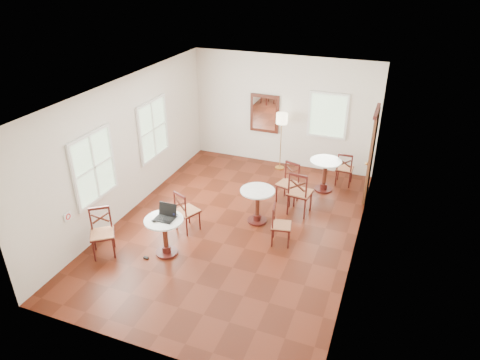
% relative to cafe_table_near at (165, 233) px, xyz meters
% --- Properties ---
extents(ground, '(7.00, 7.00, 0.00)m').
position_rel_cafe_table_near_xyz_m(ground, '(0.91, 1.34, -0.49)').
color(ground, '#521C0E').
rests_on(ground, ground).
extents(room_shell, '(5.02, 7.02, 3.01)m').
position_rel_cafe_table_near_xyz_m(room_shell, '(0.85, 1.61, 1.40)').
color(room_shell, silver).
rests_on(room_shell, ground).
extents(cafe_table_near, '(0.75, 0.75, 0.79)m').
position_rel_cafe_table_near_xyz_m(cafe_table_near, '(0.00, 0.00, 0.00)').
color(cafe_table_near, '#431410').
rests_on(cafe_table_near, ground).
extents(cafe_table_mid, '(0.74, 0.74, 0.79)m').
position_rel_cafe_table_near_xyz_m(cafe_table_mid, '(1.28, 1.73, -0.00)').
color(cafe_table_mid, '#431410').
rests_on(cafe_table_mid, ground).
extents(cafe_table_back, '(0.76, 0.76, 0.81)m').
position_rel_cafe_table_near_xyz_m(cafe_table_back, '(2.36, 3.68, 0.01)').
color(cafe_table_back, '#431410').
rests_on(cafe_table_back, ground).
extents(chair_near_a, '(0.57, 0.57, 0.94)m').
position_rel_cafe_table_near_xyz_m(chair_near_a, '(0.00, 0.88, -0.02)').
color(chair_near_a, '#431410').
rests_on(chair_near_a, ground).
extents(chair_near_b, '(0.62, 0.62, 0.97)m').
position_rel_cafe_table_near_xyz_m(chair_near_b, '(-1.13, -0.43, -0.01)').
color(chair_near_b, '#431410').
rests_on(chair_near_b, ground).
extents(chair_mid_a, '(0.54, 0.54, 1.06)m').
position_rel_cafe_table_near_xyz_m(chair_mid_a, '(2.05, 2.39, 0.04)').
color(chair_mid_a, '#431410').
rests_on(chair_mid_a, ground).
extents(chair_mid_b, '(0.46, 0.46, 0.86)m').
position_rel_cafe_table_near_xyz_m(chair_mid_b, '(1.97, 1.13, -0.06)').
color(chair_mid_b, '#431410').
rests_on(chair_mid_b, ground).
extents(chair_back_a, '(0.41, 0.41, 0.89)m').
position_rel_cafe_table_near_xyz_m(chair_back_a, '(2.77, 4.16, -0.05)').
color(chair_back_a, '#431410').
rests_on(chair_back_a, ground).
extents(chair_back_b, '(0.55, 0.55, 0.95)m').
position_rel_cafe_table_near_xyz_m(chair_back_b, '(1.67, 2.83, -0.01)').
color(chair_back_b, '#431410').
rests_on(chair_back_b, ground).
extents(floor_lamp, '(0.31, 0.31, 1.57)m').
position_rel_cafe_table_near_xyz_m(floor_lamp, '(0.99, 4.49, 0.84)').
color(floor_lamp, '#BF8C3F').
rests_on(floor_lamp, ground).
extents(laptop, '(0.37, 0.31, 0.26)m').
position_rel_cafe_table_near_xyz_m(laptop, '(0.02, 0.07, 0.37)').
color(laptop, black).
rests_on(laptop, cafe_table_near).
extents(mouse, '(0.12, 0.10, 0.04)m').
position_rel_cafe_table_near_xyz_m(mouse, '(-0.13, -0.14, 0.32)').
color(mouse, black).
rests_on(mouse, cafe_table_near).
extents(navy_mug, '(0.11, 0.07, 0.09)m').
position_rel_cafe_table_near_xyz_m(navy_mug, '(0.16, 0.16, 0.35)').
color(navy_mug, black).
rests_on(navy_mug, cafe_table_near).
extents(water_glass, '(0.06, 0.06, 0.10)m').
position_rel_cafe_table_near_xyz_m(water_glass, '(0.03, -0.11, 0.35)').
color(water_glass, white).
rests_on(water_glass, cafe_table_near).
extents(power_adapter, '(0.09, 0.05, 0.04)m').
position_rel_cafe_table_near_xyz_m(power_adapter, '(-0.29, -0.30, -0.47)').
color(power_adapter, black).
rests_on(power_adapter, ground).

